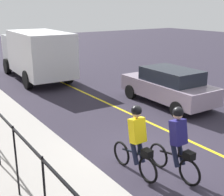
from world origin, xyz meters
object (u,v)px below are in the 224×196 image
object	(u,v)px
cyclist_follow	(137,141)
patrol_sedan	(168,86)
box_truck_background	(36,53)
cyclist_lead	(177,143)

from	to	relation	value
cyclist_follow	patrol_sedan	xyz separation A→B (m)	(3.74, -4.76, -0.09)
cyclist_follow	box_truck_background	bearing A→B (deg)	-9.76
cyclist_lead	box_truck_background	distance (m)	12.17
cyclist_lead	box_truck_background	xyz separation A→B (m)	(12.11, -1.08, 0.64)
box_truck_background	patrol_sedan	bearing A→B (deg)	-156.59
patrol_sedan	box_truck_background	distance (m)	8.30
cyclist_lead	box_truck_background	world-z (taller)	box_truck_background
box_truck_background	cyclist_follow	bearing A→B (deg)	173.57
cyclist_follow	box_truck_background	distance (m)	11.63
cyclist_lead	patrol_sedan	distance (m)	5.95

